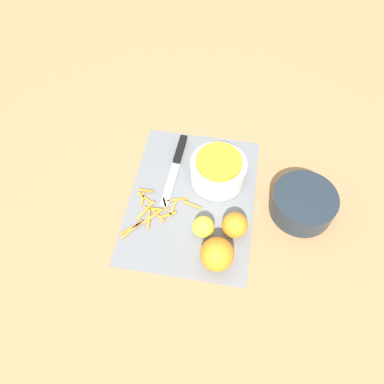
% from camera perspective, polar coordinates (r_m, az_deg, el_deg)
% --- Properties ---
extents(ground_plane, '(4.00, 4.00, 0.00)m').
position_cam_1_polar(ground_plane, '(1.03, 0.00, -1.08)').
color(ground_plane, '#9E754C').
extents(cutting_board, '(0.45, 0.34, 0.01)m').
position_cam_1_polar(cutting_board, '(1.03, 0.00, -0.99)').
color(cutting_board, slate).
rests_on(cutting_board, ground_plane).
extents(bowl_speckled, '(0.15, 0.15, 0.09)m').
position_cam_1_polar(bowl_speckled, '(1.03, 4.01, 3.38)').
color(bowl_speckled, silver).
rests_on(bowl_speckled, cutting_board).
extents(bowl_dark, '(0.17, 0.17, 0.07)m').
position_cam_1_polar(bowl_dark, '(1.02, 16.57, -1.69)').
color(bowl_dark, '#1E2833').
rests_on(bowl_dark, ground_plane).
extents(knife, '(0.25, 0.03, 0.02)m').
position_cam_1_polar(knife, '(1.10, -2.16, 5.32)').
color(knife, black).
rests_on(knife, cutting_board).
extents(orange_left, '(0.07, 0.07, 0.07)m').
position_cam_1_polar(orange_left, '(0.95, 6.56, -5.03)').
color(orange_left, orange).
rests_on(orange_left, cutting_board).
extents(orange_right, '(0.08, 0.08, 0.08)m').
position_cam_1_polar(orange_right, '(0.90, 3.84, -9.45)').
color(orange_right, orange).
rests_on(orange_right, cutting_board).
extents(lemon, '(0.06, 0.06, 0.06)m').
position_cam_1_polar(lemon, '(0.95, 1.71, -5.32)').
color(lemon, yellow).
rests_on(lemon, cutting_board).
extents(peel_pile, '(0.16, 0.20, 0.01)m').
position_cam_1_polar(peel_pile, '(1.00, -5.70, -2.85)').
color(peel_pile, orange).
rests_on(peel_pile, cutting_board).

